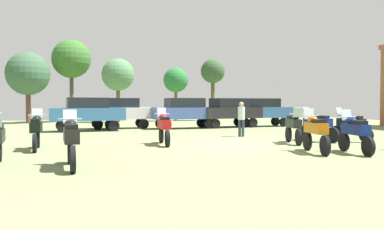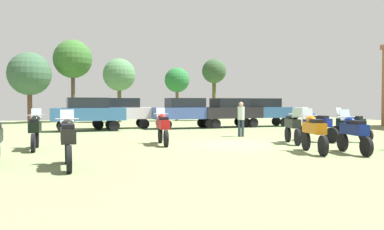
# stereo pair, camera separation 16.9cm
# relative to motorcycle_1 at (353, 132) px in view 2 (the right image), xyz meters

# --- Properties ---
(ground_plane) EXTENTS (44.00, 52.00, 0.02)m
(ground_plane) POSITION_rel_motorcycle_1_xyz_m (-2.78, 3.78, -0.73)
(ground_plane) COLOR #768657
(motorcycle_1) EXTENTS (0.64, 2.14, 1.47)m
(motorcycle_1) POSITION_rel_motorcycle_1_xyz_m (0.00, 0.00, 0.00)
(motorcycle_1) COLOR black
(motorcycle_1) RESTS_ON ground
(motorcycle_2) EXTENTS (0.83, 2.08, 1.48)m
(motorcycle_2) POSITION_rel_motorcycle_1_xyz_m (2.61, 3.71, 0.00)
(motorcycle_2) COLOR black
(motorcycle_2) RESTS_ON ground
(motorcycle_7) EXTENTS (0.62, 2.33, 1.51)m
(motorcycle_7) POSITION_rel_motorcycle_1_xyz_m (-9.08, -0.58, 0.02)
(motorcycle_7) COLOR black
(motorcycle_7) RESTS_ON ground
(motorcycle_8) EXTENTS (0.75, 2.12, 1.50)m
(motorcycle_8) POSITION_rel_motorcycle_1_xyz_m (-0.31, 3.48, 0.01)
(motorcycle_8) COLOR black
(motorcycle_8) RESTS_ON ground
(motorcycle_9) EXTENTS (0.62, 2.30, 1.49)m
(motorcycle_9) POSITION_rel_motorcycle_1_xyz_m (-5.59, 4.47, 0.01)
(motorcycle_9) COLOR black
(motorcycle_9) RESTS_ON ground
(motorcycle_10) EXTENTS (0.83, 2.21, 1.50)m
(motorcycle_10) POSITION_rel_motorcycle_1_xyz_m (1.19, 4.09, 0.02)
(motorcycle_10) COLOR black
(motorcycle_10) RESTS_ON ground
(motorcycle_11) EXTENTS (0.62, 2.28, 1.48)m
(motorcycle_11) POSITION_rel_motorcycle_1_xyz_m (-10.37, 3.96, 0.01)
(motorcycle_11) COLOR black
(motorcycle_11) RESTS_ON ground
(motorcycle_12) EXTENTS (0.74, 2.27, 1.50)m
(motorcycle_12) POSITION_rel_motorcycle_1_xyz_m (-1.17, 0.51, 0.02)
(motorcycle_12) COLOR black
(motorcycle_12) RESTS_ON ground
(car_2) EXTENTS (4.43, 2.13, 2.00)m
(car_2) POSITION_rel_motorcycle_1_xyz_m (-2.19, 14.24, 0.45)
(car_2) COLOR black
(car_2) RESTS_ON ground
(car_3) EXTENTS (4.53, 2.46, 2.00)m
(car_3) POSITION_rel_motorcycle_1_xyz_m (1.07, 14.59, 0.45)
(car_3) COLOR black
(car_3) RESTS_ON ground
(car_4) EXTENTS (4.34, 1.90, 2.00)m
(car_4) POSITION_rel_motorcycle_1_xyz_m (-6.30, 15.39, 0.45)
(car_4) COLOR black
(car_4) RESTS_ON ground
(car_5) EXTENTS (4.44, 2.17, 2.00)m
(car_5) POSITION_rel_motorcycle_1_xyz_m (-8.41, 13.43, 0.45)
(car_5) COLOR black
(car_5) RESTS_ON ground
(car_6) EXTENTS (4.36, 1.96, 2.00)m
(car_6) POSITION_rel_motorcycle_1_xyz_m (3.64, 15.02, 0.45)
(car_6) COLOR black
(car_6) RESTS_ON ground
(person_1) EXTENTS (0.47, 0.47, 1.74)m
(person_1) POSITION_rel_motorcycle_1_xyz_m (-1.06, 7.28, 0.29)
(person_1) COLOR #293745
(person_1) RESTS_ON ground
(tree_1) EXTENTS (2.29, 2.29, 5.84)m
(tree_1) POSITION_rel_motorcycle_1_xyz_m (3.33, 24.92, 3.86)
(tree_1) COLOR #4C4925
(tree_1) RESTS_ON ground
(tree_2) EXTENTS (2.81, 2.81, 5.53)m
(tree_2) POSITION_rel_motorcycle_1_xyz_m (-5.62, 23.94, 3.37)
(tree_2) COLOR #4E4A27
(tree_2) RESTS_ON ground
(tree_3) EXTENTS (3.55, 3.55, 5.87)m
(tree_3) POSITION_rel_motorcycle_1_xyz_m (-12.92, 24.26, 3.35)
(tree_3) COLOR brown
(tree_3) RESTS_ON ground
(tree_5) EXTENTS (3.37, 3.37, 7.23)m
(tree_5) POSITION_rel_motorcycle_1_xyz_m (-9.51, 25.58, 4.78)
(tree_5) COLOR #4E3E33
(tree_5) RESTS_ON ground
(tree_6) EXTENTS (2.29, 2.29, 4.95)m
(tree_6) POSITION_rel_motorcycle_1_xyz_m (-0.26, 24.92, 3.04)
(tree_6) COLOR brown
(tree_6) RESTS_ON ground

